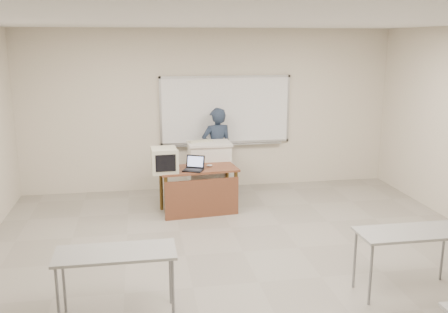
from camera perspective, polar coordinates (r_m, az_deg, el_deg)
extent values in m
cube|color=gray|center=(6.08, 3.97, -14.18)|extent=(7.00, 8.00, 0.01)
cube|color=white|center=(9.44, 0.18, 5.35)|extent=(2.40, 0.03, 1.20)
cube|color=#B7BABC|center=(9.37, 0.19, 9.11)|extent=(2.48, 0.04, 0.04)
cube|color=#B7BABC|center=(9.54, 0.18, 1.66)|extent=(2.48, 0.04, 0.04)
cube|color=#B7BABC|center=(9.30, -7.27, 5.13)|extent=(0.04, 0.04, 1.28)
cube|color=#B7BABC|center=(9.72, 7.33, 5.47)|extent=(0.04, 0.04, 1.28)
cube|color=#B7BABC|center=(9.50, 0.23, 1.37)|extent=(2.16, 0.07, 0.02)
cube|color=gray|center=(5.18, -12.30, -10.72)|extent=(1.20, 0.50, 0.03)
cylinder|color=slate|center=(5.22, -18.45, -15.39)|extent=(0.03, 0.03, 0.70)
cylinder|color=slate|center=(5.16, -5.86, -15.08)|extent=(0.03, 0.03, 0.70)
cylinder|color=slate|center=(5.57, -17.85, -13.44)|extent=(0.03, 0.03, 0.70)
cylinder|color=slate|center=(5.51, -6.16, -13.13)|extent=(0.03, 0.03, 0.70)
cube|color=gray|center=(5.94, 20.62, -8.12)|extent=(1.20, 0.50, 0.03)
cylinder|color=slate|center=(5.67, 16.41, -12.85)|extent=(0.03, 0.03, 0.70)
cylinder|color=slate|center=(5.99, 14.72, -11.26)|extent=(0.03, 0.03, 0.70)
cylinder|color=slate|center=(6.51, 23.72, -9.98)|extent=(0.03, 0.03, 0.70)
cube|color=brown|center=(8.15, -3.01, -1.42)|extent=(1.27, 0.63, 0.04)
cube|color=brown|center=(7.99, -2.72, -4.85)|extent=(1.20, 0.03, 0.63)
cylinder|color=#473311|center=(7.97, -6.86, -4.66)|extent=(0.06, 0.06, 0.71)
cylinder|color=#473311|center=(8.10, 1.28, -4.27)|extent=(0.06, 0.06, 0.71)
cylinder|color=#473311|center=(8.46, -7.05, -3.61)|extent=(0.06, 0.06, 0.71)
cylinder|color=#473311|center=(8.58, 0.63, -3.26)|extent=(0.06, 0.06, 0.71)
cube|color=white|center=(8.80, -1.68, -1.85)|extent=(0.71, 0.50, 1.01)
cube|color=white|center=(8.68, -1.70, 1.49)|extent=(0.75, 0.54, 0.04)
cube|color=#B6B59B|center=(7.96, -6.87, -0.34)|extent=(0.39, 0.41, 0.37)
cube|color=#B6B59B|center=(7.74, -6.78, -0.73)|extent=(0.41, 0.04, 0.39)
cube|color=black|center=(7.72, -6.77, -0.77)|extent=(0.31, 0.01, 0.27)
cube|color=black|center=(7.96, -3.57, -1.59)|extent=(0.30, 0.22, 0.02)
cube|color=black|center=(7.95, -3.56, -1.52)|extent=(0.25, 0.13, 0.01)
cube|color=black|center=(8.07, -3.69, -0.57)|extent=(0.30, 0.07, 0.21)
cube|color=#818CBA|center=(8.06, -3.68, -0.57)|extent=(0.26, 0.05, 0.16)
ellipsoid|color=#B9BDC2|center=(8.22, -1.67, -1.03)|extent=(0.10, 0.06, 0.04)
cube|color=#B6B59B|center=(8.73, -2.75, 1.76)|extent=(0.44, 0.27, 0.02)
imported|color=black|center=(9.27, -0.82, 0.75)|extent=(0.63, 0.47, 1.58)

